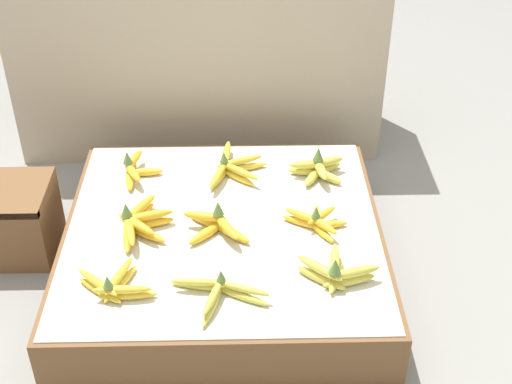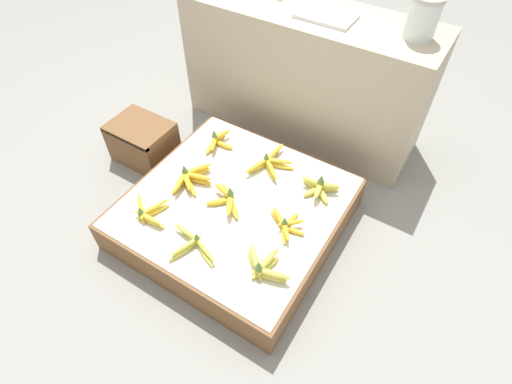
# 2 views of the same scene
# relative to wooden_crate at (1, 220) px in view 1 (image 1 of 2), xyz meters

# --- Properties ---
(ground_plane) EXTENTS (10.00, 10.00, 0.00)m
(ground_plane) POSITION_rel_wooden_crate_xyz_m (0.75, -0.13, -0.12)
(ground_plane) COLOR gray
(display_platform) EXTENTS (1.00, 0.99, 0.19)m
(display_platform) POSITION_rel_wooden_crate_xyz_m (0.75, -0.13, -0.03)
(display_platform) COLOR brown
(display_platform) RESTS_ON ground_plane
(back_vendor_table) EXTENTS (1.43, 0.45, 0.76)m
(back_vendor_table) POSITION_rel_wooden_crate_xyz_m (0.64, 0.76, 0.26)
(back_vendor_table) COLOR tan
(back_vendor_table) RESTS_ON ground_plane
(wooden_crate) EXTENTS (0.35, 0.27, 0.25)m
(wooden_crate) POSITION_rel_wooden_crate_xyz_m (0.00, 0.00, 0.00)
(wooden_crate) COLOR brown
(wooden_crate) RESTS_ON ground_plane
(banana_bunch_front_left) EXTENTS (0.24, 0.18, 0.09)m
(banana_bunch_front_left) POSITION_rel_wooden_crate_xyz_m (0.45, -0.43, 0.09)
(banana_bunch_front_left) COLOR gold
(banana_bunch_front_left) RESTS_ON display_platform
(banana_bunch_front_midleft) EXTENTS (0.29, 0.19, 0.08)m
(banana_bunch_front_midleft) POSITION_rel_wooden_crate_xyz_m (0.74, -0.46, 0.09)
(banana_bunch_front_midleft) COLOR gold
(banana_bunch_front_midleft) RESTS_ON display_platform
(banana_bunch_front_midright) EXTENTS (0.24, 0.18, 0.11)m
(banana_bunch_front_midright) POSITION_rel_wooden_crate_xyz_m (1.07, -0.39, 0.10)
(banana_bunch_front_midright) COLOR gold
(banana_bunch_front_midright) RESTS_ON display_platform
(banana_bunch_middle_left) EXTENTS (0.18, 0.27, 0.10)m
(banana_bunch_middle_left) POSITION_rel_wooden_crate_xyz_m (0.49, -0.15, 0.09)
(banana_bunch_middle_left) COLOR gold
(banana_bunch_middle_left) RESTS_ON display_platform
(banana_bunch_middle_midleft) EXTENTS (0.22, 0.19, 0.11)m
(banana_bunch_middle_midleft) POSITION_rel_wooden_crate_xyz_m (0.72, -0.17, 0.09)
(banana_bunch_middle_midleft) COLOR gold
(banana_bunch_middle_midleft) RESTS_ON display_platform
(banana_bunch_middle_midright) EXTENTS (0.21, 0.20, 0.09)m
(banana_bunch_middle_midright) POSITION_rel_wooden_crate_xyz_m (1.04, -0.14, 0.09)
(banana_bunch_middle_midright) COLOR gold
(banana_bunch_middle_midright) RESTS_ON display_platform
(banana_bunch_back_left) EXTENTS (0.14, 0.21, 0.10)m
(banana_bunch_back_left) POSITION_rel_wooden_crate_xyz_m (0.43, 0.16, 0.09)
(banana_bunch_back_left) COLOR gold
(banana_bunch_back_left) RESTS_ON display_platform
(banana_bunch_back_midleft) EXTENTS (0.21, 0.30, 0.09)m
(banana_bunch_back_midleft) POSITION_rel_wooden_crate_xyz_m (0.77, 0.17, 0.09)
(banana_bunch_back_midleft) COLOR gold
(banana_bunch_back_midleft) RESTS_ON display_platform
(banana_bunch_back_midright) EXTENTS (0.20, 0.16, 0.11)m
(banana_bunch_back_midright) POSITION_rel_wooden_crate_xyz_m (1.07, 0.14, 0.10)
(banana_bunch_back_midright) COLOR gold
(banana_bunch_back_midright) RESTS_ON display_platform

